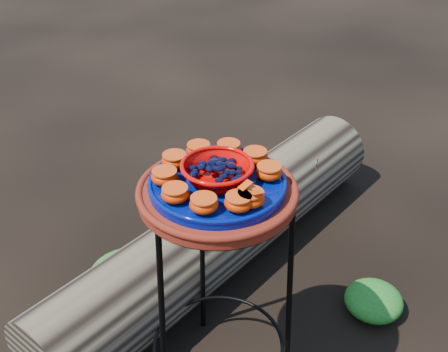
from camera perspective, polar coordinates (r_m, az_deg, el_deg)
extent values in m
cylinder|color=#5D1B0B|center=(1.43, -0.68, -1.80)|extent=(0.41, 0.41, 0.03)
cylinder|color=#020246|center=(1.41, -0.69, -0.87)|extent=(0.35, 0.35, 0.02)
ellipsoid|color=#AF3A00|center=(1.31, 2.72, -2.28)|extent=(0.07, 0.07, 0.04)
ellipsoid|color=#AF3A00|center=(1.41, 4.59, 0.40)|extent=(0.07, 0.07, 0.04)
ellipsoid|color=#AF3A00|center=(1.47, 3.18, 1.96)|extent=(0.07, 0.07, 0.04)
ellipsoid|color=#AF3A00|center=(1.51, 0.48, 2.78)|extent=(0.07, 0.07, 0.04)
ellipsoid|color=#AF3A00|center=(1.50, -2.59, 2.64)|extent=(0.07, 0.07, 0.04)
ellipsoid|color=#AF3A00|center=(1.46, -5.05, 1.59)|extent=(0.07, 0.07, 0.04)
ellipsoid|color=#AF3A00|center=(1.40, -6.04, -0.09)|extent=(0.07, 0.07, 0.04)
ellipsoid|color=#AF3A00|center=(1.33, -4.98, -1.83)|extent=(0.07, 0.07, 0.04)
ellipsoid|color=#AF3A00|center=(1.29, -2.07, -2.89)|extent=(0.07, 0.07, 0.04)
ellipsoid|color=#AF3A00|center=(1.30, 1.49, -2.71)|extent=(0.07, 0.07, 0.04)
ellipsoid|color=#19481A|center=(2.15, 14.98, -12.05)|extent=(0.21, 0.21, 0.11)
ellipsoid|color=#19481A|center=(2.16, -9.76, -10.01)|extent=(0.30, 0.30, 0.15)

